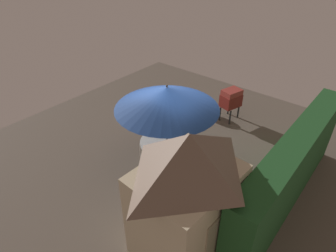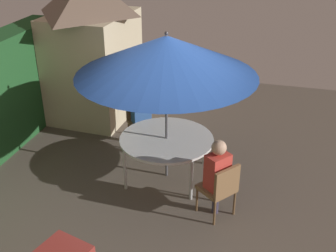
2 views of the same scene
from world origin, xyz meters
The scene contains 8 objects.
ground_plane centered at (0.00, 0.00, 0.00)m, with size 11.00×11.00×0.00m, color brown.
garden_shed centered at (2.65, 2.39, 1.57)m, with size 2.08×1.72×3.08m.
patio_table centered at (0.61, 0.20, 0.70)m, with size 1.58×1.58×0.75m.
patio_umbrella centered at (0.61, 0.20, 2.18)m, with size 2.85×2.85×2.55m.
chair_near_shed centered at (-0.23, -0.85, 0.52)m, with size 0.65×0.65×0.90m.
chair_far_side centered at (1.64, 1.02, 0.52)m, with size 0.65×0.65×0.90m.
person_in_red centered at (-0.18, -0.78, 0.78)m, with size 0.42×0.40×1.26m.
person_in_blue centered at (1.58, 0.97, 0.78)m, with size 0.40×0.42×1.26m.
Camera 2 is at (-5.32, -1.42, 4.14)m, focal length 44.88 mm.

